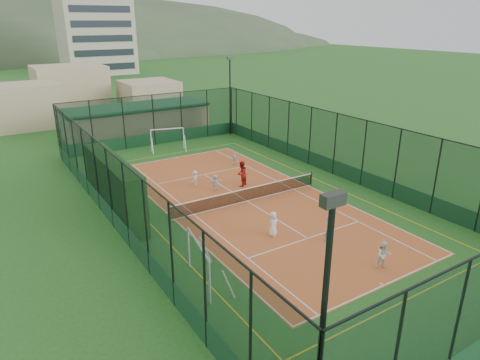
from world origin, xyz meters
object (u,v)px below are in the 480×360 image
object	(u,v)px
apartment_tower	(92,5)
child_near_right	(384,255)
floodlight_sw	(321,345)
child_far_right	(235,158)
child_near_left	(273,224)
floodlight_ne	(230,96)
child_far_left	(195,178)
coach	(242,174)
white_bench	(132,214)
child_far_back	(215,182)
clubhouse	(137,120)
futsal_goal_far	(168,139)
child_near_mid	(329,229)
futsal_goal_near	(198,264)

from	to	relation	value
apartment_tower	child_near_right	size ratio (longest dim) A/B	19.85
floodlight_sw	child_far_right	bearing A→B (deg)	63.22
floodlight_sw	child_near_left	distance (m)	14.00
floodlight_sw	child_far_right	xyz separation A→B (m)	(12.02, 23.82, -3.54)
child_near_right	floodlight_ne	bearing A→B (deg)	105.67
child_far_left	coach	size ratio (longest dim) A/B	0.61
floodlight_sw	floodlight_ne	distance (m)	37.39
floodlight_sw	white_bench	distance (m)	18.12
child_far_left	child_far_right	bearing A→B (deg)	164.19
child_near_left	child_far_back	size ratio (longest dim) A/B	1.23
clubhouse	child_far_left	world-z (taller)	clubhouse
child_far_right	coach	size ratio (longest dim) A/B	0.60
floodlight_ne	futsal_goal_far	bearing A→B (deg)	-166.22
child_far_left	child_far_right	distance (m)	5.78
child_far_back	apartment_tower	bearing A→B (deg)	-86.29
child_near_left	child_far_back	world-z (taller)	child_near_left
clubhouse	coach	world-z (taller)	clubhouse
child_near_mid	child_far_right	size ratio (longest dim) A/B	1.30
apartment_tower	coach	size ratio (longest dim) A/B	15.47
clubhouse	child_far_right	xyz separation A→B (m)	(3.42, -14.78, -0.99)
white_bench	child_far_back	world-z (taller)	child_far_back
child_near_mid	floodlight_sw	bearing A→B (deg)	-148.97
child_near_left	apartment_tower	bearing A→B (deg)	37.78
floodlight_ne	futsal_goal_near	world-z (taller)	floodlight_ne
child_near_right	child_far_right	distance (m)	18.19
white_bench	coach	world-z (taller)	coach
floodlight_ne	child_far_left	distance (m)	16.23
floodlight_sw	floodlight_ne	world-z (taller)	same
futsal_goal_far	coach	distance (m)	11.94
futsal_goal_near	white_bench	bearing A→B (deg)	13.02
futsal_goal_far	child_far_left	bearing A→B (deg)	-87.28
futsal_goal_far	child_near_mid	world-z (taller)	futsal_goal_far
floodlight_ne	child_far_right	bearing A→B (deg)	-118.91
clubhouse	child_near_mid	bearing A→B (deg)	-88.51
apartment_tower	child_far_left	size ratio (longest dim) A/B	25.27
child_near_mid	child_far_left	world-z (taller)	child_near_mid
child_near_left	child_far_right	size ratio (longest dim) A/B	1.28
child_far_right	child_near_mid	bearing A→B (deg)	85.61
floodlight_sw	child_far_left	bearing A→B (deg)	72.02
floodlight_sw	apartment_tower	distance (m)	101.31
floodlight_ne	futsal_goal_far	size ratio (longest dim) A/B	2.58
child_near_mid	child_far_left	bearing A→B (deg)	87.99
clubhouse	coach	xyz separation A→B (m)	(1.23, -19.33, -0.60)
child_near_left	clubhouse	bearing A→B (deg)	43.47
futsal_goal_near	child_far_back	xyz separation A→B (m)	(6.49, 10.07, -0.49)
floodlight_sw	child_near_right	world-z (taller)	floodlight_sw
clubhouse	child_near_mid	distance (m)	29.29
coach	child_far_right	bearing A→B (deg)	-146.10
apartment_tower	coach	bearing A→B (deg)	-97.73
futsal_goal_far	child_near_left	bearing A→B (deg)	-80.86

